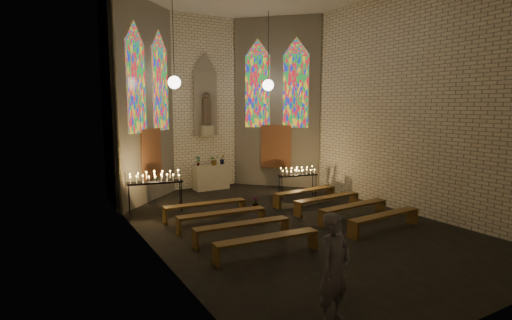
# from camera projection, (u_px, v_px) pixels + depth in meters

# --- Properties ---
(floor) EXTENTS (12.00, 12.00, 0.00)m
(floor) POSITION_uv_depth(u_px,v_px,m) (286.00, 222.00, 11.73)
(floor) COLOR black
(floor) RESTS_ON ground
(room) EXTENTS (8.22, 12.43, 7.00)m
(room) POSITION_uv_depth(u_px,v_px,m) (233.00, 97.00, 14.12)
(room) COLOR #F2E9CB
(room) RESTS_ON ground
(altar) EXTENTS (1.40, 0.60, 1.00)m
(altar) POSITION_uv_depth(u_px,v_px,m) (211.00, 177.00, 16.34)
(altar) COLOR beige
(altar) RESTS_ON ground
(flower_vase_left) EXTENTS (0.24, 0.20, 0.39)m
(flower_vase_left) POSITION_uv_depth(u_px,v_px,m) (198.00, 161.00, 16.07)
(flower_vase_left) COLOR #4C723F
(flower_vase_left) RESTS_ON altar
(flower_vase_center) EXTENTS (0.43, 0.39, 0.43)m
(flower_vase_center) POSITION_uv_depth(u_px,v_px,m) (214.00, 160.00, 16.21)
(flower_vase_center) COLOR #4C723F
(flower_vase_center) RESTS_ON altar
(flower_vase_right) EXTENTS (0.29, 0.26, 0.44)m
(flower_vase_right) POSITION_uv_depth(u_px,v_px,m) (222.00, 159.00, 16.46)
(flower_vase_right) COLOR #4C723F
(flower_vase_right) RESTS_ON altar
(aisle_flower_pot) EXTENTS (0.27, 0.27, 0.40)m
(aisle_flower_pot) POSITION_uv_depth(u_px,v_px,m) (256.00, 203.00, 13.27)
(aisle_flower_pot) COLOR #4C723F
(aisle_flower_pot) RESTS_ON ground
(votive_stand_left) EXTENTS (1.76, 0.71, 1.26)m
(votive_stand_left) POSITION_uv_depth(u_px,v_px,m) (155.00, 179.00, 12.67)
(votive_stand_left) COLOR black
(votive_stand_left) RESTS_ON ground
(votive_stand_right) EXTENTS (1.51, 0.61, 1.08)m
(votive_stand_right) POSITION_uv_depth(u_px,v_px,m) (298.00, 173.00, 14.80)
(votive_stand_right) COLOR black
(votive_stand_right) RESTS_ON ground
(pew_left_0) EXTENTS (2.55, 0.52, 0.49)m
(pew_left_0) POSITION_uv_depth(u_px,v_px,m) (205.00, 206.00, 12.10)
(pew_left_0) COLOR brown
(pew_left_0) RESTS_ON ground
(pew_right_0) EXTENTS (2.55, 0.52, 0.49)m
(pew_right_0) POSITION_uv_depth(u_px,v_px,m) (305.00, 192.00, 13.97)
(pew_right_0) COLOR brown
(pew_right_0) RESTS_ON ground
(pew_left_1) EXTENTS (2.55, 0.52, 0.49)m
(pew_left_1) POSITION_uv_depth(u_px,v_px,m) (222.00, 215.00, 11.08)
(pew_left_1) COLOR brown
(pew_left_1) RESTS_ON ground
(pew_right_1) EXTENTS (2.55, 0.52, 0.49)m
(pew_right_1) POSITION_uv_depth(u_px,v_px,m) (327.00, 199.00, 12.94)
(pew_right_1) COLOR brown
(pew_right_1) RESTS_ON ground
(pew_left_2) EXTENTS (2.55, 0.52, 0.49)m
(pew_left_2) POSITION_uv_depth(u_px,v_px,m) (242.00, 226.00, 10.05)
(pew_left_2) COLOR brown
(pew_left_2) RESTS_ON ground
(pew_right_2) EXTENTS (2.55, 0.52, 0.49)m
(pew_right_2) POSITION_uv_depth(u_px,v_px,m) (354.00, 207.00, 11.91)
(pew_right_2) COLOR brown
(pew_right_2) RESTS_ON ground
(pew_left_3) EXTENTS (2.55, 0.52, 0.49)m
(pew_left_3) POSITION_uv_depth(u_px,v_px,m) (267.00, 240.00, 9.02)
(pew_left_3) COLOR brown
(pew_left_3) RESTS_ON ground
(pew_right_3) EXTENTS (2.55, 0.52, 0.49)m
(pew_right_3) POSITION_uv_depth(u_px,v_px,m) (385.00, 217.00, 10.88)
(pew_right_3) COLOR brown
(pew_right_3) RESTS_ON ground
(visitor) EXTENTS (0.73, 0.56, 1.78)m
(visitor) POSITION_uv_depth(u_px,v_px,m) (335.00, 269.00, 6.22)
(visitor) COLOR #55535E
(visitor) RESTS_ON ground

